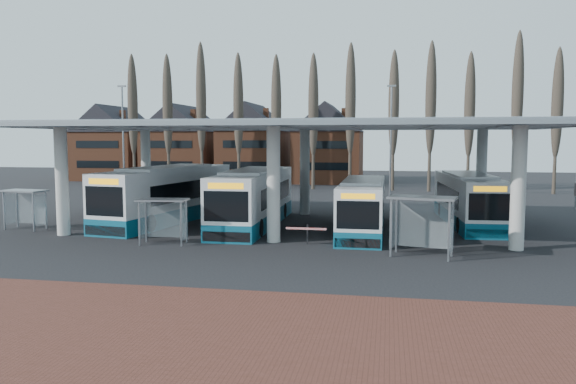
% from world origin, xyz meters
% --- Properties ---
extents(ground, '(140.00, 140.00, 0.00)m').
position_xyz_m(ground, '(0.00, 0.00, 0.00)').
color(ground, black).
rests_on(ground, ground).
extents(brick_strip, '(70.00, 10.00, 0.03)m').
position_xyz_m(brick_strip, '(0.00, -12.00, 0.01)').
color(brick_strip, '#572C23').
rests_on(brick_strip, ground).
extents(station_canopy, '(32.00, 16.00, 6.34)m').
position_xyz_m(station_canopy, '(0.00, 8.00, 5.68)').
color(station_canopy, silver).
rests_on(station_canopy, ground).
extents(poplar_row, '(45.10, 1.10, 14.50)m').
position_xyz_m(poplar_row, '(0.00, 33.00, 8.78)').
color(poplar_row, '#473D33').
rests_on(poplar_row, ground).
extents(townhouse_row, '(36.80, 10.30, 12.25)m').
position_xyz_m(townhouse_row, '(-15.75, 44.00, 5.94)').
color(townhouse_row, brown).
rests_on(townhouse_row, ground).
extents(lamp_post_a, '(0.80, 0.16, 10.17)m').
position_xyz_m(lamp_post_a, '(-18.00, 22.00, 5.34)').
color(lamp_post_a, slate).
rests_on(lamp_post_a, ground).
extents(lamp_post_b, '(0.80, 0.16, 10.17)m').
position_xyz_m(lamp_post_b, '(6.00, 26.00, 5.34)').
color(lamp_post_b, slate).
rests_on(lamp_post_b, ground).
extents(bus_0, '(4.79, 13.23, 3.60)m').
position_xyz_m(bus_0, '(-8.22, 8.52, 1.70)').
color(bus_0, white).
rests_on(bus_0, ground).
extents(bus_1, '(2.83, 12.61, 3.49)m').
position_xyz_m(bus_1, '(-2.33, 7.83, 1.65)').
color(bus_1, white).
rests_on(bus_1, ground).
extents(bus_2, '(2.37, 11.01, 3.06)m').
position_xyz_m(bus_2, '(4.43, 6.72, 1.44)').
color(bus_2, white).
rests_on(bus_2, ground).
extents(bus_3, '(3.16, 11.65, 3.20)m').
position_xyz_m(bus_3, '(10.79, 10.82, 1.51)').
color(bus_3, white).
rests_on(bus_3, ground).
extents(shelter_0, '(2.68, 1.61, 2.34)m').
position_xyz_m(shelter_0, '(-15.33, 4.02, 1.71)').
color(shelter_0, gray).
rests_on(shelter_0, ground).
extents(shelter_1, '(2.60, 1.47, 2.32)m').
position_xyz_m(shelter_1, '(-5.42, 1.01, 1.69)').
color(shelter_1, gray).
rests_on(shelter_1, ground).
extents(shelter_2, '(3.23, 2.11, 2.76)m').
position_xyz_m(shelter_2, '(7.42, 0.21, 2.01)').
color(shelter_2, gray).
rests_on(shelter_2, ground).
extents(barrier, '(2.04, 0.55, 1.02)m').
position_xyz_m(barrier, '(1.83, 1.79, 0.79)').
color(barrier, black).
rests_on(barrier, ground).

